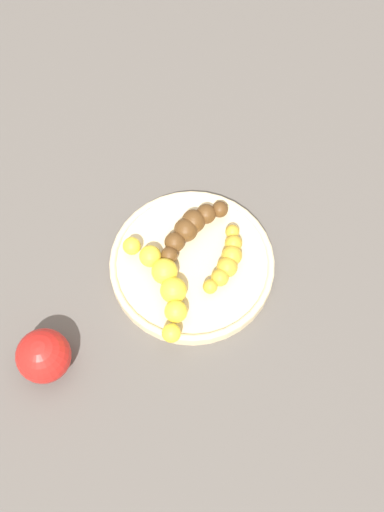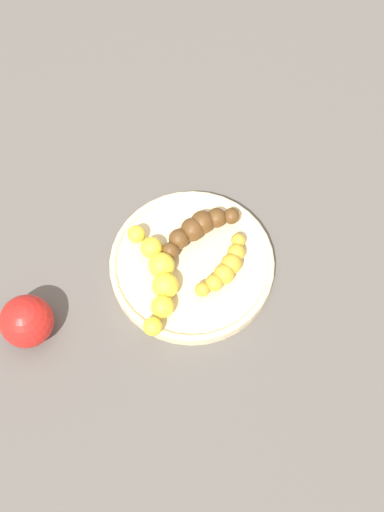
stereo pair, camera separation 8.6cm
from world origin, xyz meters
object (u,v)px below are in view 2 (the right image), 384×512
object	(u,v)px
banana_overripe	(197,228)
apple_red	(27,321)
banana_spotted	(226,268)
fruit_bowl	(192,264)
banana_yellow	(158,276)

from	to	relation	value
banana_overripe	apple_red	distance (m)	0.27
banana_spotted	apple_red	bearing A→B (deg)	-129.18
fruit_bowl	banana_spotted	bearing A→B (deg)	-17.82
fruit_bowl	banana_spotted	size ratio (longest dim) A/B	2.43
banana_yellow	banana_spotted	size ratio (longest dim) A/B	1.68
banana_spotted	banana_overripe	bearing A→B (deg)	156.69
banana_yellow	banana_overripe	distance (m)	0.09
apple_red	banana_overripe	bearing A→B (deg)	32.66
banana_yellow	banana_overripe	world-z (taller)	banana_yellow
banana_spotted	apple_red	size ratio (longest dim) A/B	1.35
banana_yellow	banana_overripe	xyz separation A→B (m)	(0.05, 0.08, -0.00)
banana_overripe	apple_red	xyz separation A→B (m)	(-0.23, -0.14, -0.00)
banana_spotted	banana_overripe	xyz separation A→B (m)	(-0.04, 0.06, 0.00)
banana_yellow	apple_red	world-z (taller)	apple_red
banana_spotted	banana_yellow	bearing A→B (deg)	-136.75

